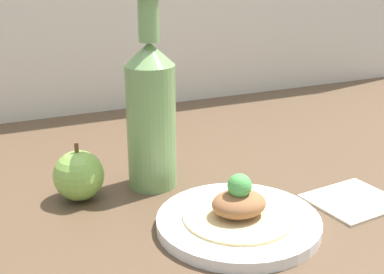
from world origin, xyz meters
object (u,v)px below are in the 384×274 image
object	(u,v)px
cider_bottle	(151,111)
apple	(79,176)
plated_food	(239,206)
plate	(238,221)

from	to	relation	value
cider_bottle	apple	size ratio (longest dim) A/B	3.35
cider_bottle	apple	xyz separation A→B (cm)	(-12.09, -0.33, -8.66)
plated_food	apple	distance (cm)	25.46
plated_food	apple	bearing A→B (deg)	134.96
plate	plated_food	size ratio (longest dim) A/B	1.47
plated_food	cider_bottle	bearing A→B (deg)	107.83
plate	cider_bottle	xyz separation A→B (cm)	(-5.90, 18.34, 11.53)
plate	cider_bottle	world-z (taller)	cider_bottle
plated_food	cider_bottle	world-z (taller)	cider_bottle
apple	plate	bearing A→B (deg)	-45.04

